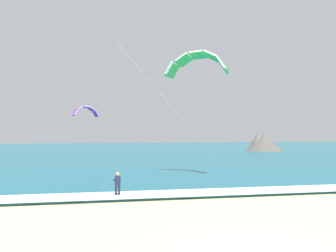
% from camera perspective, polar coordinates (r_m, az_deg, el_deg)
% --- Properties ---
extents(sea, '(200.00, 120.00, 0.20)m').
position_cam_1_polar(sea, '(82.52, -8.07, -3.89)').
color(sea, '#146075').
rests_on(sea, ground).
extents(surf_foam, '(200.00, 2.71, 0.04)m').
position_cam_1_polar(surf_foam, '(24.19, 1.24, -10.49)').
color(surf_foam, white).
rests_on(surf_foam, sea).
extents(surfboard, '(0.51, 1.42, 0.09)m').
position_cam_1_polar(surfboard, '(23.59, -7.91, -11.20)').
color(surfboard, '#239EC6').
rests_on(surfboard, ground).
extents(kitesurfer, '(0.55, 0.53, 1.69)m').
position_cam_1_polar(kitesurfer, '(23.47, -7.91, -8.99)').
color(kitesurfer, '#191E38').
rests_on(kitesurfer, ground).
extents(kite_primary, '(9.96, 9.96, 10.32)m').
position_cam_1_polar(kite_primary, '(33.15, 4.55, 10.02)').
color(kite_primary, green).
extents(kite_distant, '(4.72, 3.78, 1.82)m').
position_cam_1_polar(kite_distant, '(65.18, -12.83, 2.44)').
color(kite_distant, purple).
extents(headland_right, '(8.76, 8.76, 4.38)m').
position_cam_1_polar(headland_right, '(83.15, 14.62, -2.53)').
color(headland_right, '#56514C').
rests_on(headland_right, ground).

